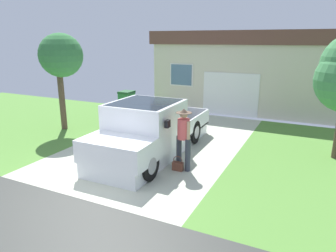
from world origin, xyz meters
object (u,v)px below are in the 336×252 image
(pickup_truck, at_px, (148,132))
(neighbor_tree, at_px, (61,56))
(wheeled_trash_bin, at_px, (127,101))
(person_with_hat, at_px, (184,135))
(handbag, at_px, (178,166))
(house_with_garage, at_px, (264,70))

(pickup_truck, xyz_separation_m, neighbor_tree, (-4.27, 1.03, 2.13))
(wheeled_trash_bin, bearing_deg, person_with_hat, -44.46)
(handbag, relative_size, wheeled_trash_bin, 0.39)
(person_with_hat, distance_m, neighbor_tree, 6.14)
(house_with_garage, relative_size, wheeled_trash_bin, 9.89)
(wheeled_trash_bin, bearing_deg, house_with_garage, 36.65)
(person_with_hat, bearing_deg, wheeled_trash_bin, -18.41)
(house_with_garage, bearing_deg, handbag, -93.61)
(handbag, distance_m, neighbor_tree, 6.42)
(handbag, relative_size, house_with_garage, 0.04)
(house_with_garage, distance_m, neighbor_tree, 10.03)
(handbag, relative_size, neighbor_tree, 0.11)
(person_with_hat, relative_size, handbag, 4.11)
(wheeled_trash_bin, bearing_deg, pickup_truck, -50.68)
(person_with_hat, xyz_separation_m, handbag, (-0.09, -0.17, -0.85))
(house_with_garage, height_order, neighbor_tree, house_with_garage)
(person_with_hat, height_order, wheeled_trash_bin, person_with_hat)
(handbag, bearing_deg, wheeled_trash_bin, 134.11)
(pickup_truck, xyz_separation_m, wheeled_trash_bin, (-3.81, 4.65, -0.18))
(person_with_hat, xyz_separation_m, wheeled_trash_bin, (-5.19, 5.09, -0.41))
(pickup_truck, height_order, handbag, pickup_truck)
(person_with_hat, xyz_separation_m, house_with_garage, (0.51, 9.33, 0.97))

